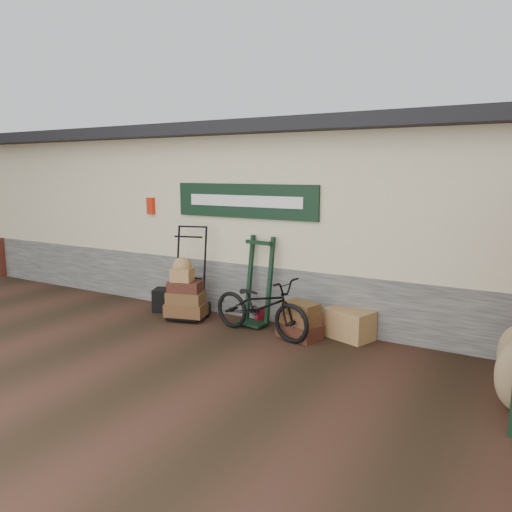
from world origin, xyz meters
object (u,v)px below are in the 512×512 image
Objects in this scene: wicker_hamper at (349,324)px; black_trunk at (166,300)px; bicycle at (261,303)px; porter_trolley at (189,272)px; suitcase_stack at (300,320)px; green_barrow at (258,281)px.

black_trunk is (-3.28, -0.24, -0.02)m from wicker_hamper.
black_trunk is 0.23× the size of bicycle.
bicycle is at bearing -24.00° from porter_trolley.
porter_trolley is 2.51× the size of suitcase_stack.
wicker_hamper is (2.69, 0.31, -0.56)m from porter_trolley.
suitcase_stack reaches higher than wicker_hamper.
bicycle is (-1.20, -0.52, 0.28)m from wicker_hamper.
green_barrow is at bearing 42.68° from bicycle.
bicycle is at bearing -163.07° from suitcase_stack.
wicker_hamper is (1.51, 0.08, -0.49)m from green_barrow.
porter_trolley reaches higher than black_trunk.
wicker_hamper reaches higher than black_trunk.
wicker_hamper is (0.64, 0.35, -0.06)m from suitcase_stack.
porter_trolley reaches higher than wicker_hamper.
suitcase_stack is (2.05, -0.04, -0.50)m from porter_trolley.
bicycle is (2.08, -0.28, 0.30)m from black_trunk.
suitcase_stack is at bearing -2.34° from black_trunk.
suitcase_stack is at bearing -151.14° from wicker_hamper.
green_barrow is at bearing 5.40° from black_trunk.
black_trunk is at bearing -175.74° from wicker_hamper.
black_trunk is at bearing 90.57° from bicycle.
suitcase_stack is at bearing -12.23° from green_barrow.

